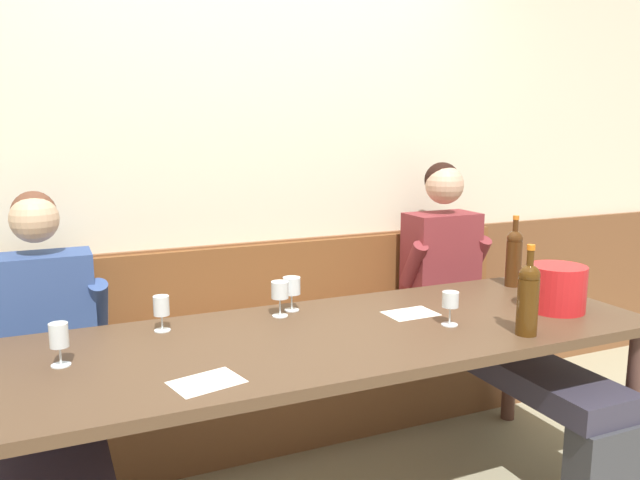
% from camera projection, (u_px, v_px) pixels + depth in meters
% --- Properties ---
extents(room_wall_back, '(6.80, 0.08, 2.80)m').
position_uv_depth(room_wall_back, '(251.00, 152.00, 3.17)').
color(room_wall_back, beige).
rests_on(room_wall_back, ground).
extents(wood_wainscot_panel, '(6.80, 0.03, 0.95)m').
position_uv_depth(wood_wainscot_panel, '(258.00, 331.00, 3.29)').
color(wood_wainscot_panel, brown).
rests_on(wood_wainscot_panel, ground).
extents(wall_bench, '(2.83, 0.42, 0.94)m').
position_uv_depth(wall_bench, '(272.00, 381.00, 3.14)').
color(wall_bench, brown).
rests_on(wall_bench, ground).
extents(dining_table, '(2.53, 0.88, 0.76)m').
position_uv_depth(dining_table, '(334.00, 350.00, 2.42)').
color(dining_table, '#4F3826').
rests_on(dining_table, ground).
extents(person_center_right_seat, '(0.52, 1.32, 1.27)m').
position_uv_depth(person_center_right_seat, '(47.00, 382.00, 2.32)').
color(person_center_right_seat, '#372B3A').
rests_on(person_center_right_seat, ground).
extents(person_left_seat, '(0.48, 1.33, 1.34)m').
position_uv_depth(person_left_seat, '(480.00, 306.00, 3.14)').
color(person_left_seat, '#36373E').
rests_on(person_left_seat, ground).
extents(ice_bucket, '(0.24, 0.24, 0.19)m').
position_uv_depth(ice_bucket, '(557.00, 288.00, 2.67)').
color(ice_bucket, red).
rests_on(ice_bucket, dining_table).
extents(wine_bottle_green_tall, '(0.08, 0.08, 0.35)m').
position_uv_depth(wine_bottle_green_tall, '(514.00, 256.00, 3.07)').
color(wine_bottle_green_tall, '#44250F').
rests_on(wine_bottle_green_tall, dining_table).
extents(wine_bottle_amber_mid, '(0.08, 0.08, 0.34)m').
position_uv_depth(wine_bottle_amber_mid, '(528.00, 297.00, 2.35)').
color(wine_bottle_amber_mid, '#46280B').
rests_on(wine_bottle_amber_mid, dining_table).
extents(wine_glass_mid_right, '(0.06, 0.06, 0.14)m').
position_uv_depth(wine_glass_mid_right, '(59.00, 337.00, 2.05)').
color(wine_glass_mid_right, silver).
rests_on(wine_glass_mid_right, dining_table).
extents(wine_glass_mid_left, '(0.07, 0.07, 0.15)m').
position_uv_depth(wine_glass_mid_left, '(280.00, 292.00, 2.59)').
color(wine_glass_mid_left, silver).
rests_on(wine_glass_mid_left, dining_table).
extents(wine_glass_right_end, '(0.06, 0.06, 0.14)m').
position_uv_depth(wine_glass_right_end, '(161.00, 307.00, 2.40)').
color(wine_glass_right_end, silver).
rests_on(wine_glass_right_end, dining_table).
extents(wine_glass_by_bottle, '(0.07, 0.07, 0.14)m').
position_uv_depth(wine_glass_by_bottle, '(451.00, 302.00, 2.47)').
color(wine_glass_by_bottle, silver).
rests_on(wine_glass_by_bottle, dining_table).
extents(wine_glass_center_front, '(0.08, 0.08, 0.14)m').
position_uv_depth(wine_glass_center_front, '(292.00, 287.00, 2.67)').
color(wine_glass_center_front, silver).
rests_on(wine_glass_center_front, dining_table).
extents(water_tumbler_center, '(0.06, 0.06, 0.10)m').
position_uv_depth(water_tumbler_center, '(571.00, 290.00, 2.83)').
color(water_tumbler_center, silver).
rests_on(water_tumbler_center, dining_table).
extents(tasting_sheet_left_guest, '(0.24, 0.19, 0.00)m').
position_uv_depth(tasting_sheet_left_guest, '(207.00, 382.00, 1.94)').
color(tasting_sheet_left_guest, white).
rests_on(tasting_sheet_left_guest, dining_table).
extents(tasting_sheet_right_guest, '(0.21, 0.16, 0.00)m').
position_uv_depth(tasting_sheet_right_guest, '(411.00, 314.00, 2.64)').
color(tasting_sheet_right_guest, white).
rests_on(tasting_sheet_right_guest, dining_table).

